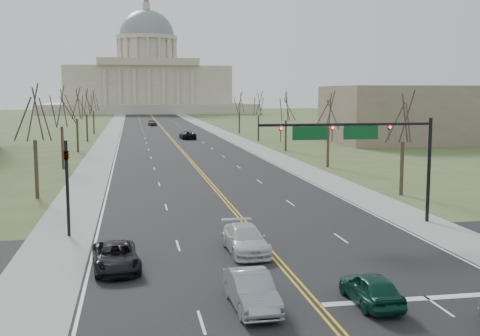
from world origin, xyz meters
name	(u,v)px	position (x,y,z in m)	size (l,w,h in m)	color
ground	(310,298)	(0.00, 0.00, 0.00)	(600.00, 600.00, 0.00)	#465329
road	(166,132)	(0.00, 110.00, 0.01)	(20.00, 380.00, 0.01)	black
cross_road	(277,260)	(0.00, 6.00, 0.01)	(120.00, 14.00, 0.01)	black
sidewalk_left	(111,133)	(-12.00, 110.00, 0.01)	(4.00, 380.00, 0.03)	gray
sidewalk_right	(219,132)	(12.00, 110.00, 0.01)	(4.00, 380.00, 0.03)	gray
center_line	(166,132)	(0.00, 110.00, 0.01)	(0.42, 380.00, 0.01)	gold
edge_line_left	(121,133)	(-9.80, 110.00, 0.01)	(0.15, 380.00, 0.01)	silver
edge_line_right	(210,132)	(9.80, 110.00, 0.01)	(0.15, 380.00, 0.01)	silver
stop_bar	(427,298)	(5.00, -1.00, 0.01)	(9.50, 0.50, 0.01)	silver
capitol	(148,80)	(0.00, 249.91, 14.20)	(90.00, 60.00, 50.00)	beige
signal_mast	(360,140)	(7.45, 13.50, 5.76)	(12.12, 0.44, 7.20)	black
signal_left	(67,177)	(-11.50, 13.50, 3.71)	(0.32, 0.36, 6.00)	black
tree_r_0	(403,120)	(15.50, 24.00, 6.55)	(3.74, 3.74, 8.50)	#32251D
tree_l_0	(34,116)	(-15.50, 28.00, 6.94)	(3.96, 3.96, 9.00)	#32251D
tree_r_1	(329,112)	(15.50, 44.00, 6.55)	(3.74, 3.74, 8.50)	#32251D
tree_l_1	(61,109)	(-15.50, 48.00, 6.94)	(3.96, 3.96, 9.00)	#32251D
tree_r_2	(286,108)	(15.50, 64.00, 6.55)	(3.74, 3.74, 8.50)	#32251D
tree_l_2	(77,106)	(-15.50, 68.00, 6.94)	(3.96, 3.96, 9.00)	#32251D
tree_r_3	(259,105)	(15.50, 84.00, 6.55)	(3.74, 3.74, 8.50)	#32251D
tree_l_3	(86,103)	(-15.50, 88.00, 6.94)	(3.96, 3.96, 9.00)	#32251D
tree_r_4	(239,103)	(15.50, 104.00, 6.55)	(3.74, 3.74, 8.50)	#32251D
tree_l_4	(93,101)	(-15.50, 108.00, 6.94)	(3.96, 3.96, 9.00)	#32251D
bldg_right_mass	(402,114)	(40.00, 76.00, 5.00)	(25.00, 20.00, 10.00)	#746453
car_nb_inner_lead	(371,288)	(2.28, -1.28, 0.71)	(1.64, 4.07, 1.39)	#0D3A2C
car_sb_inner_lead	(251,290)	(-2.78, -0.82, 0.76)	(1.59, 4.57, 1.51)	gray
car_sb_outer_lead	(116,257)	(-8.44, 5.74, 0.68)	(2.22, 4.82, 1.34)	black
car_sb_inner_second	(245,239)	(-1.41, 7.79, 0.76)	(2.09, 5.15, 1.49)	silver
car_far_nb	(188,135)	(3.00, 90.39, 0.81)	(2.64, 5.72, 1.59)	black
car_far_sb	(152,123)	(-2.05, 137.68, 0.83)	(1.94, 4.82, 1.64)	#4C4E53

